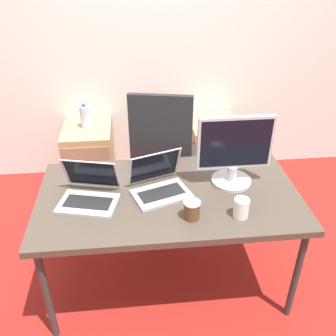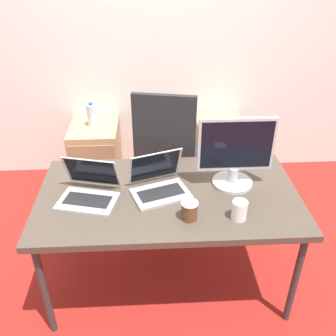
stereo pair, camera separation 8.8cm
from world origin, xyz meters
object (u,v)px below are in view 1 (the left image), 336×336
cabinet_right (212,151)px  coffee_cup_brown (192,210)px  laptop_left (89,193)px  laptop_right (159,185)px  water_bottle (85,117)px  monitor (234,152)px  office_chair (164,168)px  cabinet_left (90,157)px  coffee_cup_white (241,208)px

cabinet_right → coffee_cup_brown: bearing=-106.7°
laptop_left → laptop_right: (0.40, 0.05, 0.00)m
water_bottle → monitor: 1.52m
cabinet_right → water_bottle: water_bottle is taller
water_bottle → coffee_cup_brown: size_ratio=2.06×
laptop_left → coffee_cup_brown: bearing=-21.3°
office_chair → cabinet_left: size_ratio=1.88×
monitor → coffee_cup_white: monitor is taller
coffee_cup_white → coffee_cup_brown: size_ratio=1.05×
coffee_cup_white → cabinet_right: bearing=83.4°
cabinet_left → monitor: bearing=-48.9°
monitor → coffee_cup_brown: (-0.30, -0.31, -0.16)m
office_chair → coffee_cup_white: 1.09m
cabinet_right → monitor: 1.30m
cabinet_right → laptop_right: 1.40m
water_bottle → laptop_right: laptop_right is taller
cabinet_right → coffee_cup_brown: 1.58m
office_chair → laptop_left: (-0.49, -0.75, 0.33)m
cabinet_right → coffee_cup_white: size_ratio=5.38×
cabinet_right → laptop_left: (-0.99, -1.23, 0.47)m
cabinet_left → monitor: size_ratio=1.34×
cabinet_right → monitor: (-0.14, -1.13, 0.63)m
cabinet_left → coffee_cup_white: bearing=-56.8°
cabinet_left → office_chair: bearing=-37.2°
cabinet_left → laptop_left: laptop_left is taller
office_chair → water_bottle: size_ratio=5.17×
laptop_right → coffee_cup_white: bearing=-33.5°
laptop_left → coffee_cup_brown: size_ratio=3.47×
cabinet_right → laptop_right: bearing=-116.4°
cabinet_right → coffee_cup_brown: (-0.43, -1.44, 0.47)m
office_chair → coffee_cup_white: size_ratio=10.13×
office_chair → coffee_cup_brown: office_chair is taller
laptop_right → monitor: bearing=6.7°
office_chair → cabinet_right: (0.50, 0.48, -0.14)m
laptop_left → laptop_right: 0.41m
coffee_cup_brown → coffee_cup_white: bearing=-3.0°
office_chair → coffee_cup_white: (0.33, -0.98, 0.34)m
laptop_right → water_bottle: bearing=114.4°
cabinet_right → laptop_left: laptop_left is taller
water_bottle → coffee_cup_white: bearing=-56.8°
office_chair → monitor: (0.36, -0.65, 0.49)m
water_bottle → laptop_left: (0.14, -1.23, 0.07)m
cabinet_left → cabinet_right: 1.12m
water_bottle → coffee_cup_brown: coffee_cup_brown is taller
laptop_left → coffee_cup_white: bearing=-15.7°
monitor → coffee_cup_brown: 0.46m
laptop_right → laptop_left: bearing=-173.5°
monitor → coffee_cup_brown: monitor is taller
laptop_left → monitor: 0.87m
coffee_cup_white → laptop_left: bearing=164.3°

